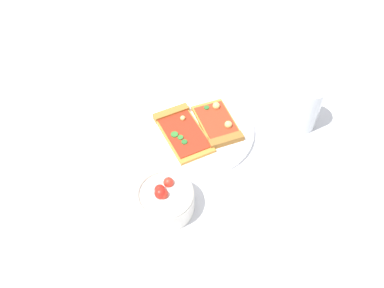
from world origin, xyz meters
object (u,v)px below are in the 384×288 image
(pizza_slice_near, at_px, (219,125))
(pizza_slice_far, at_px, (181,130))
(paper_napkin, at_px, (94,153))
(salad_bowl, at_px, (165,199))
(plate, at_px, (199,131))
(soda_glass, at_px, (303,108))

(pizza_slice_near, xyz_separation_m, pizza_slice_far, (0.08, -0.05, -0.00))
(pizza_slice_far, height_order, paper_napkin, pizza_slice_far)
(pizza_slice_near, relative_size, pizza_slice_far, 0.90)
(pizza_slice_far, relative_size, salad_bowl, 1.50)
(plate, bearing_deg, salad_bowl, 28.72)
(plate, distance_m, soda_glass, 0.25)
(plate, xyz_separation_m, pizza_slice_far, (0.04, -0.02, 0.01))
(pizza_slice_near, relative_size, salad_bowl, 1.34)
(salad_bowl, bearing_deg, soda_glass, 174.74)
(pizza_slice_far, relative_size, paper_napkin, 1.19)
(pizza_slice_near, bearing_deg, plate, -32.46)
(pizza_slice_near, distance_m, pizza_slice_far, 0.09)
(plate, height_order, pizza_slice_far, pizza_slice_far)
(pizza_slice_near, distance_m, paper_napkin, 0.30)
(soda_glass, relative_size, paper_napkin, 0.80)
(plate, distance_m, pizza_slice_near, 0.05)
(plate, height_order, salad_bowl, salad_bowl)
(pizza_slice_far, height_order, salad_bowl, salad_bowl)
(paper_napkin, bearing_deg, pizza_slice_far, 153.82)
(pizza_slice_near, height_order, pizza_slice_far, pizza_slice_near)
(plate, xyz_separation_m, pizza_slice_near, (-0.04, 0.03, 0.01))
(soda_glass, bearing_deg, paper_napkin, -30.91)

